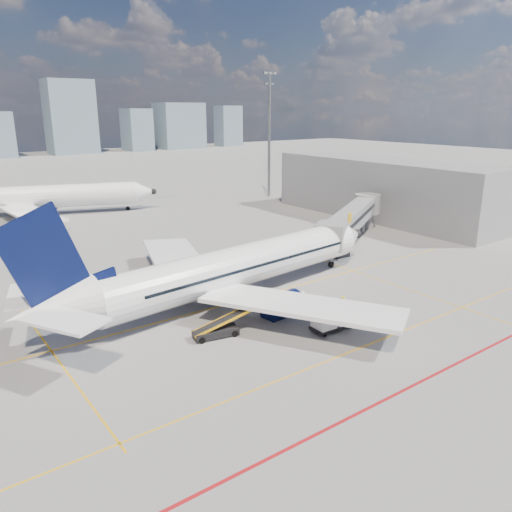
# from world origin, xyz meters

# --- Properties ---
(ground) EXTENTS (420.00, 420.00, 0.00)m
(ground) POSITION_xyz_m (0.00, 0.00, 0.00)
(ground) COLOR gray
(ground) RESTS_ON ground
(apron_markings) EXTENTS (90.00, 35.12, 0.01)m
(apron_markings) POSITION_xyz_m (-0.58, -3.91, 0.01)
(apron_markings) COLOR orange
(apron_markings) RESTS_ON ground
(jet_bridge) EXTENTS (23.55, 15.78, 6.30)m
(jet_bridge) POSITION_xyz_m (23.51, 16.91, 3.74)
(jet_bridge) COLOR gray
(jet_bridge) RESTS_ON ground
(terminal_block) EXTENTS (10.00, 42.00, 10.00)m
(terminal_block) POSITION_xyz_m (39.95, 26.00, 5.00)
(terminal_block) COLOR gray
(terminal_block) RESTS_ON ground
(floodlight_mast_ne) EXTENTS (3.20, 0.61, 25.45)m
(floodlight_mast_ne) POSITION_xyz_m (38.00, 55.00, 13.59)
(floodlight_mast_ne) COLOR slate
(floodlight_mast_ne) RESTS_ON ground
(floodlight_mast_far) EXTENTS (3.20, 0.61, 25.45)m
(floodlight_mast_far) POSITION_xyz_m (65.00, 90.00, 13.59)
(floodlight_mast_far) COLOR slate
(floodlight_mast_far) RESTS_ON ground
(main_aircraft) EXTENTS (41.82, 36.37, 12.24)m
(main_aircraft) POSITION_xyz_m (-2.87, 8.70, 3.22)
(main_aircraft) COLOR white
(main_aircraft) RESTS_ON ground
(second_aircraft) EXTENTS (40.66, 34.64, 12.22)m
(second_aircraft) POSITION_xyz_m (-7.83, 63.35, 3.22)
(second_aircraft) COLOR white
(second_aircraft) RESTS_ON ground
(baggage_tug) EXTENTS (2.19, 1.62, 1.38)m
(baggage_tug) POSITION_xyz_m (1.03, -1.85, 0.66)
(baggage_tug) COLOR white
(baggage_tug) RESTS_ON ground
(cargo_dolly) EXTENTS (3.92, 1.91, 2.10)m
(cargo_dolly) POSITION_xyz_m (0.56, -2.19, 1.15)
(cargo_dolly) COLOR black
(cargo_dolly) RESTS_ON ground
(belt_loader) EXTENTS (5.51, 2.19, 2.21)m
(belt_loader) POSITION_xyz_m (-8.16, 2.46, 0.57)
(belt_loader) COLOR black
(belt_loader) RESTS_ON ground
(ramp_worker) EXTENTS (0.63, 0.81, 1.97)m
(ramp_worker) POSITION_xyz_m (3.27, -0.73, 0.99)
(ramp_worker) COLOR yellow
(ramp_worker) RESTS_ON ground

